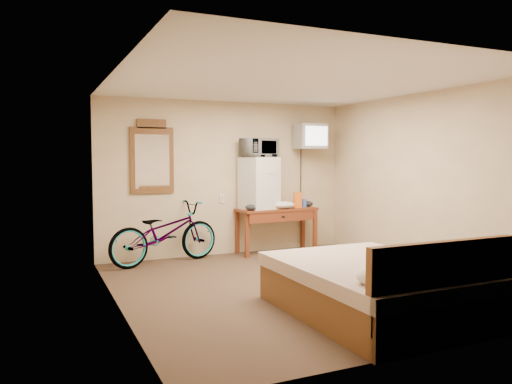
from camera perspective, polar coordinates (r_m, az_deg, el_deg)
room at (r=6.11m, az=4.21°, el=0.73°), size 4.60×4.64×2.50m
desk at (r=8.30m, az=2.47°, el=-2.70°), size 1.37×0.58×0.75m
mini_fridge at (r=8.17m, az=0.36°, el=1.03°), size 0.62×0.61×0.85m
microwave at (r=8.16m, az=0.36°, el=5.07°), size 0.63×0.51×0.31m
snack_bag at (r=8.43m, az=4.78°, el=-0.90°), size 0.14×0.10×0.26m
blue_cup at (r=8.51m, az=5.54°, el=-1.26°), size 0.08×0.08×0.14m
cloth_cream at (r=8.23m, az=3.13°, el=-1.48°), size 0.40×0.31×0.12m
cloth_dark_a at (r=7.94m, az=-0.33°, el=-1.76°), size 0.26×0.20×0.10m
cloth_dark_b at (r=8.61m, az=5.87°, el=-1.35°), size 0.21×0.17×0.10m
crt_television at (r=8.57m, az=6.22°, el=6.33°), size 0.51×0.60×0.42m
wall_mirror at (r=7.82m, az=-11.79°, el=3.87°), size 0.67×0.04×1.13m
bicycle at (r=7.62m, az=-10.39°, el=-4.61°), size 1.87×1.04×0.93m
bed at (r=5.24m, az=13.67°, el=-10.53°), size 1.62×2.13×0.90m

